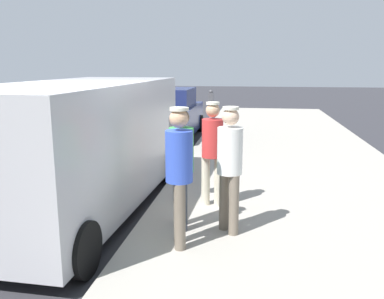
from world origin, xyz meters
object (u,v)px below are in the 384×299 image
(pedestrian_in_blue, at_px, (179,168))
(parked_van, at_px, (80,144))
(pedestrian_in_red, at_px, (212,147))
(parking_meter_near, at_px, (174,141))
(parking_meter_far, at_px, (211,106))
(pedestrian_in_green, at_px, (181,160))
(parked_sedan_ahead, at_px, (167,116))
(pedestrian_in_white, at_px, (230,162))

(pedestrian_in_blue, bearing_deg, parked_van, 143.86)
(pedestrian_in_red, height_order, parked_van, parked_van)
(parking_meter_near, xyz_separation_m, parked_van, (-1.50, -0.33, -0.03))
(parking_meter_near, bearing_deg, pedestrian_in_blue, -76.93)
(pedestrian_in_blue, bearing_deg, parking_meter_far, 93.03)
(pedestrian_in_green, relative_size, parked_sedan_ahead, 0.39)
(parked_van, bearing_deg, parking_meter_far, 76.28)
(pedestrian_in_green, distance_m, parked_van, 1.99)
(parking_meter_near, relative_size, pedestrian_in_red, 0.89)
(parking_meter_far, height_order, pedestrian_in_green, pedestrian_in_green)
(parking_meter_far, relative_size, pedestrian_in_white, 0.87)
(parking_meter_far, bearing_deg, pedestrian_in_blue, -86.97)
(parked_van, bearing_deg, pedestrian_in_red, 5.13)
(pedestrian_in_white, relative_size, pedestrian_in_blue, 0.98)
(pedestrian_in_green, bearing_deg, pedestrian_in_blue, -82.53)
(parking_meter_near, height_order, pedestrian_in_red, pedestrian_in_red)
(parking_meter_far, distance_m, pedestrian_in_green, 6.96)
(pedestrian_in_white, bearing_deg, parked_van, 161.17)
(pedestrian_in_blue, height_order, parked_sedan_ahead, pedestrian_in_blue)
(parking_meter_far, height_order, pedestrian_in_blue, pedestrian_in_blue)
(parking_meter_far, xyz_separation_m, parked_van, (-1.50, -6.15, -0.03))
(parking_meter_far, distance_m, pedestrian_in_blue, 7.54)
(parked_van, bearing_deg, pedestrian_in_green, -23.90)
(pedestrian_in_blue, height_order, pedestrian_in_red, pedestrian_in_blue)
(pedestrian_in_red, relative_size, parked_sedan_ahead, 0.39)
(parking_meter_far, relative_size, pedestrian_in_blue, 0.86)
(parked_sedan_ahead, bearing_deg, parking_meter_far, -27.77)
(pedestrian_in_white, distance_m, parked_van, 2.63)
(pedestrian_in_blue, bearing_deg, pedestrian_in_red, 80.89)
(pedestrian_in_white, height_order, parked_van, parked_van)
(pedestrian_in_white, xyz_separation_m, parked_van, (-2.49, 0.85, 0.00))
(pedestrian_in_red, relative_size, parked_van, 0.32)
(pedestrian_in_red, bearing_deg, parking_meter_near, 168.21)
(pedestrian_in_green, height_order, pedestrian_in_red, pedestrian_in_green)
(pedestrian_in_blue, xyz_separation_m, pedestrian_in_red, (0.25, 1.58, -0.05))
(pedestrian_in_red, xyz_separation_m, parked_van, (-2.15, -0.19, 0.03))
(pedestrian_in_red, bearing_deg, pedestrian_in_blue, -99.11)
(parking_meter_near, bearing_deg, pedestrian_in_red, -11.79)
(pedestrian_in_white, relative_size, parked_sedan_ahead, 0.39)
(pedestrian_in_green, distance_m, pedestrian_in_red, 1.05)
(parking_meter_near, xyz_separation_m, pedestrian_in_white, (0.99, -1.18, -0.03))
(parking_meter_near, height_order, pedestrian_in_blue, pedestrian_in_blue)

